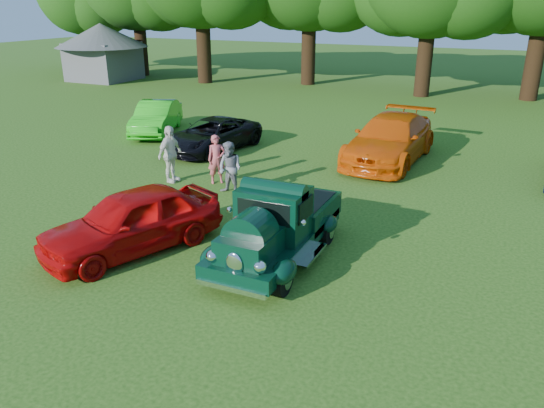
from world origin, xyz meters
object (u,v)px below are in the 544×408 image
at_px(red_convertible, 132,221).
at_px(back_car_lime, 156,118).
at_px(hero_pickup, 278,227).
at_px(spectator_white, 170,154).
at_px(gazebo, 102,45).
at_px(spectator_pink, 217,159).
at_px(spectator_grey, 230,168).
at_px(back_car_orange, 390,139).
at_px(back_car_black, 212,135).

xyz_separation_m(red_convertible, back_car_lime, (-6.43, 9.65, -0.04)).
height_order(hero_pickup, spectator_white, spectator_white).
bearing_deg(spectator_white, gazebo, 49.02).
relative_size(red_convertible, spectator_white, 2.34).
relative_size(back_car_lime, spectator_pink, 2.68).
height_order(red_convertible, spectator_grey, spectator_grey).
bearing_deg(back_car_lime, spectator_pink, -61.65).
xyz_separation_m(hero_pickup, back_car_orange, (0.49, 8.61, 0.06)).
bearing_deg(back_car_orange, back_car_black, -164.03).
bearing_deg(spectator_white, back_car_black, 14.30).
xyz_separation_m(hero_pickup, red_convertible, (-3.17, -1.03, -0.02)).
bearing_deg(gazebo, back_car_black, -38.32).
bearing_deg(spectator_grey, spectator_pink, 151.53).
bearing_deg(spectator_grey, hero_pickup, -35.88).
bearing_deg(spectator_grey, back_car_lime, 151.94).
bearing_deg(red_convertible, back_car_lime, 146.28).
height_order(hero_pickup, spectator_pink, hero_pickup).
xyz_separation_m(back_car_black, spectator_pink, (2.13, -3.28, 0.16)).
distance_m(back_car_orange, spectator_white, 7.72).
relative_size(red_convertible, spectator_grey, 2.66).
bearing_deg(hero_pickup, spectator_grey, 132.90).
xyz_separation_m(back_car_black, gazebo, (-16.92, 13.37, 1.80)).
bearing_deg(red_convertible, gazebo, 155.00).
relative_size(hero_pickup, gazebo, 0.68).
relative_size(hero_pickup, back_car_orange, 0.79).
bearing_deg(back_car_black, spectator_pink, -48.92).
bearing_deg(gazebo, hero_pickup, -41.94).
distance_m(back_car_black, gazebo, 21.64).
xyz_separation_m(spectator_pink, spectator_grey, (0.88, -0.73, 0.02)).
xyz_separation_m(back_car_lime, gazebo, (-13.30, 11.95, 1.72)).
relative_size(back_car_black, back_car_orange, 0.79).
bearing_deg(back_car_orange, hero_pickup, -89.58).
distance_m(back_car_lime, spectator_grey, 8.57).
height_order(red_convertible, spectator_pink, spectator_pink).
bearing_deg(spectator_grey, red_convertible, -81.47).
distance_m(spectator_grey, spectator_white, 2.27).
bearing_deg(back_car_lime, spectator_grey, -61.71).
distance_m(back_car_lime, spectator_pink, 7.43).
bearing_deg(back_car_lime, gazebo, 115.62).
xyz_separation_m(back_car_black, spectator_grey, (3.00, -4.01, 0.19)).
height_order(spectator_pink, spectator_white, spectator_white).
xyz_separation_m(hero_pickup, gazebo, (-22.90, 20.58, 1.67)).
xyz_separation_m(back_car_lime, spectator_white, (4.37, -5.20, 0.22)).
bearing_deg(back_car_black, hero_pickup, -42.23).
bearing_deg(red_convertible, spectator_pink, 120.39).
height_order(red_convertible, back_car_orange, back_car_orange).
distance_m(red_convertible, spectator_grey, 4.23).
xyz_separation_m(back_car_lime, spectator_pink, (5.75, -4.70, 0.09)).
height_order(red_convertible, gazebo, gazebo).
relative_size(back_car_lime, spectator_grey, 2.61).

